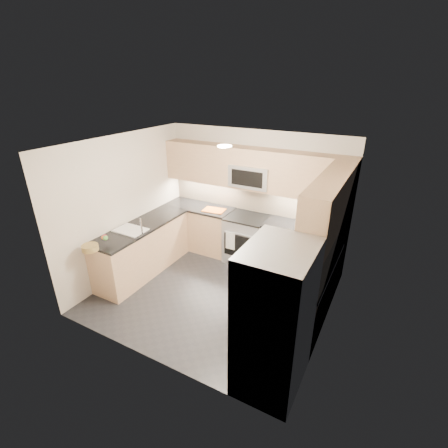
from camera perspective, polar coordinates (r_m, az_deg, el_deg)
The scene contains 36 objects.
floor at distance 5.62m, azimuth -1.74°, elevation -12.07°, with size 3.60×3.20×0.00m, color #26262B.
ceiling at distance 4.60m, azimuth -2.14°, elevation 13.89°, with size 3.60×3.20×0.02m, color beige.
wall_back at distance 6.31m, azimuth 5.44°, elevation 4.95°, with size 3.60×0.02×2.50m, color beige.
wall_front at distance 3.86m, azimuth -14.12°, elevation -9.17°, with size 3.60×0.02×2.50m, color beige.
wall_left at distance 6.03m, azimuth -16.90°, elevation 3.02°, with size 0.02×3.20×2.50m, color beige.
wall_right at distance 4.44m, azimuth 18.65°, elevation -5.02°, with size 0.02×3.20×2.50m, color beige.
base_cab_back_left at distance 6.84m, azimuth -4.24°, elevation -0.67°, with size 1.42×0.60×0.90m, color tan.
base_cab_back_right at distance 6.06m, azimuth 13.51°, elevation -4.81°, with size 1.42×0.60×0.90m, color tan.
base_cab_right at distance 5.03m, azimuth 14.37°, elevation -11.53°, with size 0.60×1.70×0.90m, color tan.
base_cab_peninsula at distance 6.16m, azimuth -14.00°, elevation -4.38°, with size 0.60×2.00×0.90m, color tan.
countertop_back_left at distance 6.65m, azimuth -4.36°, elevation 3.00°, with size 1.42×0.63×0.04m, color black.
countertop_back_right at distance 5.85m, azimuth 13.95°, elevation -0.78°, with size 1.42×0.63×0.04m, color black.
countertop_right at distance 4.78m, azimuth 14.96°, elevation -6.93°, with size 0.63×1.70×0.04m, color black.
countertop_peninsula at distance 5.95m, azimuth -14.45°, elevation -0.40°, with size 0.63×2.00×0.04m, color black.
upper_cab_back at distance 5.99m, azimuth 4.98°, elevation 9.66°, with size 3.60×0.35×0.75m, color tan.
upper_cab_right at distance 4.48m, azimuth 18.13°, elevation 3.44°, with size 0.35×1.95×0.75m, color tan.
backsplash_back at distance 6.32m, azimuth 5.40°, elevation 4.46°, with size 3.60×0.01×0.51m, color tan.
backsplash_right at distance 4.87m, azimuth 19.55°, elevation -3.24°, with size 0.01×2.30×0.51m, color tan.
gas_range at distance 6.35m, azimuth 3.99°, elevation -2.69°, with size 0.76×0.65×0.91m, color #ACAEB4.
range_cooktop at distance 6.15m, azimuth 4.11°, elevation 1.13°, with size 0.76×0.65×0.03m, color black.
oven_door_glass at distance 6.08m, azimuth 2.68°, elevation -3.98°, with size 0.62×0.02×0.45m, color black.
oven_handle at distance 5.94m, azimuth 2.64°, elevation -1.77°, with size 0.02×0.02×0.60m, color #B2B5BA.
microwave at distance 6.00m, azimuth 4.84°, elevation 8.45°, with size 0.76×0.40×0.40m, color #ABAFB4.
microwave_door at distance 5.82m, azimuth 4.01°, elevation 7.98°, with size 0.60×0.01×0.28m, color black.
refrigerator at distance 3.76m, azimuth 8.91°, elevation -16.29°, with size 0.70×0.90×1.80m, color #A6A8AE.
fridge_handle_left at distance 3.71m, azimuth 2.39°, elevation -15.70°, with size 0.02×0.02×1.20m, color #B2B5BA.
fridge_handle_right at distance 3.96m, azimuth 4.75°, elevation -12.72°, with size 0.02×0.02×1.20m, color #B2B5BA.
sink_basin at distance 5.81m, azimuth -16.05°, elevation -1.67°, with size 0.52×0.38×0.16m, color white.
faucet at distance 5.56m, azimuth -14.34°, elevation -0.39°, with size 0.03×0.03×0.28m, color silver.
utensil_bowl at distance 5.65m, azimuth 18.24°, elevation -1.21°, with size 0.25×0.25×0.14m, color #61A647.
cutting_board at distance 6.41m, azimuth -1.77°, elevation 2.46°, with size 0.42×0.29×0.01m, color orange.
fruit_basket at distance 5.32m, azimuth -22.49°, elevation -3.87°, with size 0.25×0.25×0.09m, color #9F844A.
fruit_apple at distance 5.41m, azimuth -20.23°, elevation -2.16°, with size 0.08×0.08×0.08m, color #B6142C.
fruit_pear at distance 5.38m, azimuth -20.13°, elevation -2.32°, with size 0.08×0.08×0.08m, color #57A044.
dish_towel_check at distance 6.07m, azimuth 1.10°, elevation -2.95°, with size 0.18×0.02×0.35m, color silver.
fruit_orange at distance 5.41m, azimuth -20.52°, elevation -2.27°, with size 0.06×0.06×0.06m, color orange.
Camera 1 is at (2.30, -3.89, 3.33)m, focal length 26.00 mm.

